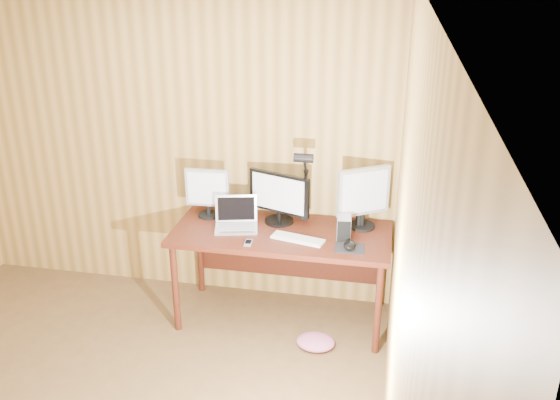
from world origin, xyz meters
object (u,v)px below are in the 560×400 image
(laptop, at_px, (236,220))
(phone, at_px, (248,243))
(monitor_right, at_px, (363,196))
(speaker, at_px, (359,220))
(monitor_center, at_px, (279,197))
(mouse, at_px, (350,245))
(keyboard, at_px, (298,239))
(desk_lamp, at_px, (305,176))
(monitor_left, at_px, (207,192))
(desk, at_px, (283,242))
(hard_drive, at_px, (344,227))

(laptop, bearing_deg, phone, -72.39)
(monitor_right, distance_m, speaker, 0.20)
(monitor_center, relative_size, laptop, 1.34)
(monitor_center, xyz_separation_m, mouse, (0.56, -0.34, -0.18))
(keyboard, relative_size, desk_lamp, 0.66)
(monitor_right, height_order, desk_lamp, desk_lamp)
(monitor_left, height_order, laptop, monitor_left)
(monitor_left, bearing_deg, desk_lamp, -0.16)
(desk, xyz_separation_m, phone, (-0.19, -0.31, 0.13))
(laptop, distance_m, desk_lamp, 0.60)
(desk, bearing_deg, mouse, -25.87)
(monitor_left, bearing_deg, hard_drive, -10.82)
(hard_drive, bearing_deg, monitor_center, 155.76)
(desk, distance_m, monitor_right, 0.70)
(monitor_center, relative_size, phone, 4.67)
(mouse, xyz_separation_m, speaker, (0.03, 0.36, 0.03))
(desk, height_order, keyboard, keyboard)
(desk, relative_size, hard_drive, 10.11)
(desk, relative_size, phone, 15.51)
(hard_drive, relative_size, phone, 1.53)
(monitor_right, relative_size, hard_drive, 2.94)
(hard_drive, distance_m, speaker, 0.22)
(monitor_center, bearing_deg, hard_drive, 0.74)
(monitor_center, relative_size, desk_lamp, 0.79)
(desk, bearing_deg, monitor_right, 11.63)
(keyboard, bearing_deg, desk_lamp, 104.22)
(monitor_center, xyz_separation_m, hard_drive, (0.51, -0.17, -0.12))
(monitor_center, distance_m, phone, 0.46)
(keyboard, xyz_separation_m, mouse, (0.37, -0.06, 0.02))
(speaker, bearing_deg, mouse, -95.48)
(monitor_right, xyz_separation_m, hard_drive, (-0.12, -0.20, -0.17))
(monitor_right, distance_m, hard_drive, 0.29)
(desk, distance_m, desk_lamp, 0.53)
(mouse, bearing_deg, monitor_right, 73.51)
(desk, height_order, monitor_center, monitor_center)
(desk, height_order, mouse, mouse)
(monitor_left, distance_m, phone, 0.61)
(laptop, bearing_deg, mouse, -26.58)
(hard_drive, xyz_separation_m, desk_lamp, (-0.32, 0.19, 0.30))
(monitor_left, relative_size, mouse, 3.14)
(hard_drive, relative_size, speaker, 1.44)
(monitor_center, bearing_deg, keyboard, -35.65)
(monitor_center, distance_m, monitor_right, 0.63)
(desk, relative_size, monitor_right, 3.44)
(laptop, height_order, keyboard, laptop)
(monitor_center, relative_size, monitor_left, 1.25)
(laptop, height_order, phone, laptop)
(monitor_right, bearing_deg, desk_lamp, 149.28)
(monitor_center, xyz_separation_m, keyboard, (0.19, -0.27, -0.19))
(keyboard, relative_size, mouse, 3.26)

